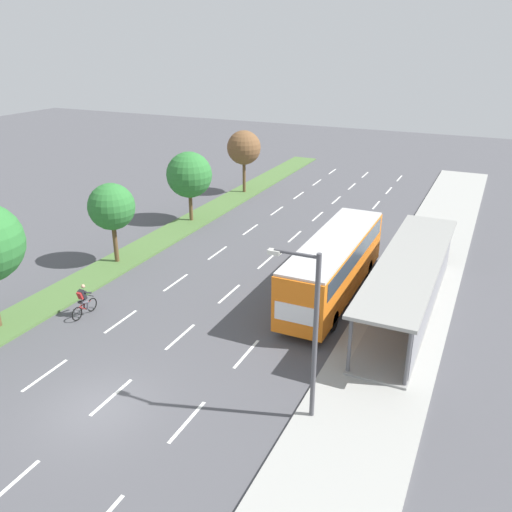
{
  "coord_description": "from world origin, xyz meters",
  "views": [
    {
      "loc": [
        12.52,
        -12.59,
        13.23
      ],
      "look_at": [
        0.25,
        13.87,
        1.2
      ],
      "focal_mm": 37.49,
      "sensor_mm": 36.0,
      "label": 1
    }
  ],
  "objects_px": {
    "bus_shelter": "(415,281)",
    "median_tree_second": "(112,207)",
    "median_tree_fourth": "(244,148)",
    "bus": "(334,261)",
    "median_tree_third": "(189,175)",
    "cyclist": "(84,302)",
    "streetlight": "(311,326)"
  },
  "relations": [
    {
      "from": "bus_shelter",
      "to": "median_tree_second",
      "type": "xyz_separation_m",
      "value": [
        -17.97,
        -0.99,
        1.81
      ]
    },
    {
      "from": "bus_shelter",
      "to": "median_tree_fourth",
      "type": "relative_size",
      "value": 2.58
    },
    {
      "from": "bus",
      "to": "bus_shelter",
      "type": "bearing_deg",
      "value": -3.02
    },
    {
      "from": "bus",
      "to": "median_tree_second",
      "type": "relative_size",
      "value": 2.26
    },
    {
      "from": "median_tree_third",
      "to": "median_tree_fourth",
      "type": "distance_m",
      "value": 8.98
    },
    {
      "from": "bus",
      "to": "median_tree_third",
      "type": "distance_m",
      "value": 15.81
    },
    {
      "from": "median_tree_second",
      "to": "median_tree_fourth",
      "type": "height_order",
      "value": "median_tree_fourth"
    },
    {
      "from": "bus_shelter",
      "to": "cyclist",
      "type": "distance_m",
      "value": 16.75
    },
    {
      "from": "bus_shelter",
      "to": "streetlight",
      "type": "bearing_deg",
      "value": -102.09
    },
    {
      "from": "bus_shelter",
      "to": "cyclist",
      "type": "bearing_deg",
      "value": -154.39
    },
    {
      "from": "median_tree_third",
      "to": "median_tree_fourth",
      "type": "bearing_deg",
      "value": 88.99
    },
    {
      "from": "bus",
      "to": "median_tree_fourth",
      "type": "distance_m",
      "value": 21.6
    },
    {
      "from": "median_tree_fourth",
      "to": "streetlight",
      "type": "xyz_separation_m",
      "value": [
        15.7,
        -26.79,
        -0.22
      ]
    },
    {
      "from": "median_tree_second",
      "to": "median_tree_fourth",
      "type": "relative_size",
      "value": 0.91
    },
    {
      "from": "cyclist",
      "to": "median_tree_third",
      "type": "distance_m",
      "value": 15.73
    },
    {
      "from": "bus_shelter",
      "to": "streetlight",
      "type": "xyz_separation_m",
      "value": [
        -2.11,
        -9.86,
        2.02
      ]
    },
    {
      "from": "cyclist",
      "to": "median_tree_second",
      "type": "xyz_separation_m",
      "value": [
        -2.9,
        6.23,
        2.88
      ]
    },
    {
      "from": "bus_shelter",
      "to": "bus",
      "type": "bearing_deg",
      "value": 176.98
    },
    {
      "from": "bus_shelter",
      "to": "bus",
      "type": "relative_size",
      "value": 1.26
    },
    {
      "from": "cyclist",
      "to": "median_tree_second",
      "type": "distance_m",
      "value": 7.45
    },
    {
      "from": "cyclist",
      "to": "streetlight",
      "type": "height_order",
      "value": "streetlight"
    },
    {
      "from": "bus",
      "to": "median_tree_third",
      "type": "bearing_deg",
      "value": 150.52
    },
    {
      "from": "median_tree_third",
      "to": "bus",
      "type": "bearing_deg",
      "value": -29.48
    },
    {
      "from": "cyclist",
      "to": "bus_shelter",
      "type": "bearing_deg",
      "value": 25.61
    },
    {
      "from": "bus_shelter",
      "to": "median_tree_fourth",
      "type": "distance_m",
      "value": 24.68
    },
    {
      "from": "median_tree_fourth",
      "to": "cyclist",
      "type": "bearing_deg",
      "value": -83.51
    },
    {
      "from": "bus",
      "to": "median_tree_third",
      "type": "xyz_separation_m",
      "value": [
        -13.69,
        7.74,
        1.58
      ]
    },
    {
      "from": "bus_shelter",
      "to": "median_tree_fourth",
      "type": "bearing_deg",
      "value": 136.46
    },
    {
      "from": "bus_shelter",
      "to": "median_tree_second",
      "type": "bearing_deg",
      "value": -176.83
    },
    {
      "from": "bus_shelter",
      "to": "bus",
      "type": "xyz_separation_m",
      "value": [
        -4.28,
        0.23,
        0.2
      ]
    },
    {
      "from": "median_tree_second",
      "to": "median_tree_third",
      "type": "distance_m",
      "value": 8.96
    },
    {
      "from": "median_tree_fourth",
      "to": "streetlight",
      "type": "distance_m",
      "value": 31.06
    }
  ]
}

